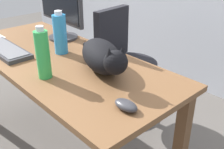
# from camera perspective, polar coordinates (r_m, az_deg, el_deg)

# --- Properties ---
(desk) EXTENTS (1.53, 0.64, 0.74)m
(desk) POSITION_cam_1_polar(r_m,az_deg,el_deg) (1.62, -11.05, 0.17)
(desk) COLOR brown
(desk) RESTS_ON ground_plane
(office_chair) EXTENTS (0.48, 0.48, 0.88)m
(office_chair) POSITION_cam_1_polar(r_m,az_deg,el_deg) (2.18, 2.66, 0.35)
(office_chair) COLOR black
(office_chair) RESTS_ON ground_plane
(monitor) EXTENTS (0.48, 0.20, 0.41)m
(monitor) POSITION_cam_1_polar(r_m,az_deg,el_deg) (1.84, -11.01, 14.40)
(monitor) COLOR #333338
(monitor) RESTS_ON desk
(keyboard) EXTENTS (0.44, 0.15, 0.03)m
(keyboard) POSITION_cam_1_polar(r_m,az_deg,el_deg) (1.75, -21.95, 5.02)
(keyboard) COLOR #333338
(keyboard) RESTS_ON desk
(cat) EXTENTS (0.57, 0.32, 0.20)m
(cat) POSITION_cam_1_polar(r_m,az_deg,el_deg) (1.35, -2.01, 3.97)
(cat) COLOR black
(cat) RESTS_ON desk
(computer_mouse) EXTENTS (0.11, 0.06, 0.04)m
(computer_mouse) POSITION_cam_1_polar(r_m,az_deg,el_deg) (1.06, 3.02, -6.59)
(computer_mouse) COLOR #333338
(computer_mouse) RESTS_ON desk
(water_bottle) EXTENTS (0.08, 0.08, 0.25)m
(water_bottle) POSITION_cam_1_polar(r_m,az_deg,el_deg) (1.60, -11.10, 8.58)
(water_bottle) COLOR #2D8CD1
(water_bottle) RESTS_ON desk
(spray_bottle) EXTENTS (0.07, 0.07, 0.26)m
(spray_bottle) POSITION_cam_1_polar(r_m,az_deg,el_deg) (1.30, -14.63, 4.23)
(spray_bottle) COLOR green
(spray_bottle) RESTS_ON desk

